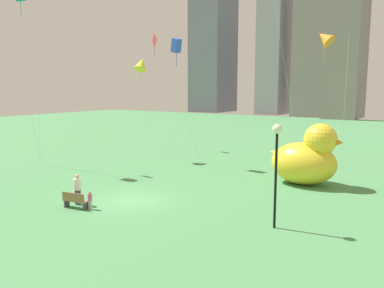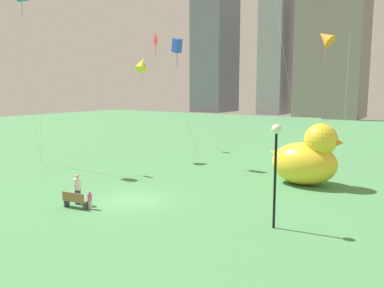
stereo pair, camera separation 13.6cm
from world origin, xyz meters
name	(u,v)px [view 1 (the left image)]	position (x,y,z in m)	size (l,w,h in m)	color
ground_plane	(131,200)	(0.00, 0.00, 0.00)	(140.00, 140.00, 0.00)	#4C8E56
park_bench	(75,200)	(-1.47, -2.81, 0.47)	(1.49, 0.65, 0.90)	olive
person_adult	(78,188)	(-1.92, -2.21, 0.95)	(0.42, 0.42, 1.72)	#38476B
person_child	(90,199)	(-0.71, -2.43, 0.54)	(0.24, 0.24, 0.98)	silver
giant_inflatable_duck	(306,158)	(7.30, 9.33, 1.78)	(5.05, 3.24, 4.19)	yellow
lamppost	(277,151)	(8.63, 0.27, 3.61)	(0.44, 0.44, 4.85)	black
city_skyline	(320,33)	(-10.38, 74.96, 18.58)	(81.88, 17.80, 41.80)	slate
kite_orange	(325,38)	(6.74, 14.60, 10.22)	(2.90, 3.32, 11.02)	silver
kite_red	(154,45)	(-11.69, 17.15, 10.94)	(2.68, 2.50, 12.10)	silver
kite_blue	(176,46)	(-4.05, 10.39, 9.84)	(2.89, 2.84, 10.54)	silver
kite_yellow	(141,64)	(-8.28, 10.93, 8.56)	(2.34, 3.39, 9.32)	silver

